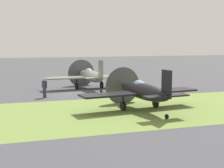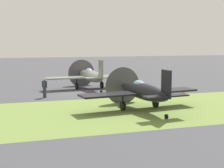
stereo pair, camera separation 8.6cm
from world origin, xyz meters
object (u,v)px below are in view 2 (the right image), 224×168
object	(u,v)px
airplane_lead	(90,76)
ground_crew_chief	(45,87)
airplane_wingman	(142,91)
runway_marker_cone	(183,91)

from	to	relation	value
airplane_lead	ground_crew_chief	distance (m)	6.68
airplane_lead	airplane_wingman	bearing A→B (deg)	-90.19
airplane_lead	runway_marker_cone	bearing A→B (deg)	-40.20
airplane_lead	ground_crew_chief	xyz separation A→B (m)	(-5.21, -4.15, -0.48)
ground_crew_chief	runway_marker_cone	size ratio (longest dim) A/B	3.93
ground_crew_chief	runway_marker_cone	world-z (taller)	ground_crew_chief
airplane_wingman	runway_marker_cone	bearing A→B (deg)	34.40
ground_crew_chief	airplane_lead	bearing A→B (deg)	-88.25
airplane_wingman	ground_crew_chief	bearing A→B (deg)	122.60
runway_marker_cone	airplane_wingman	bearing A→B (deg)	-139.07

